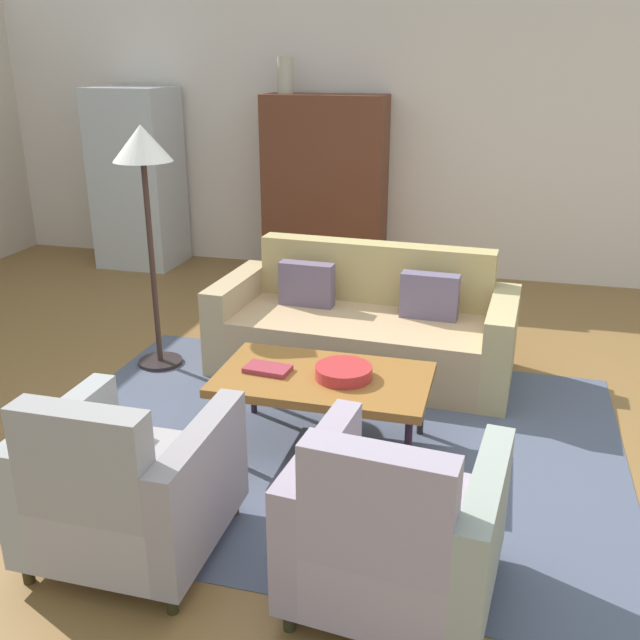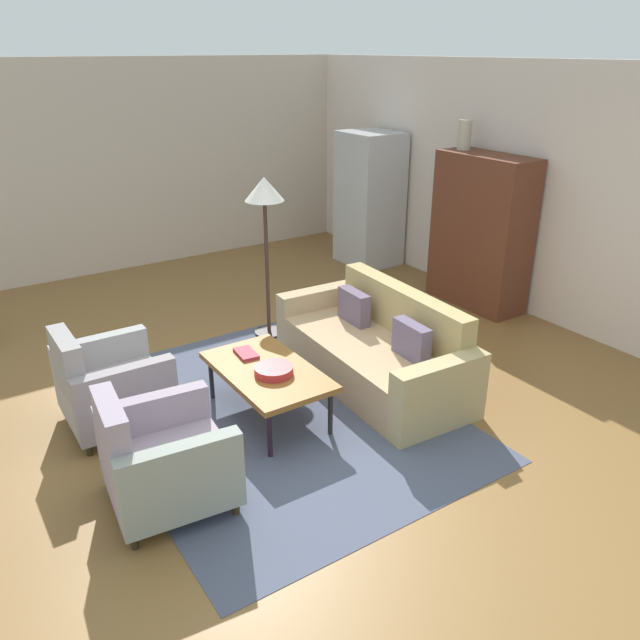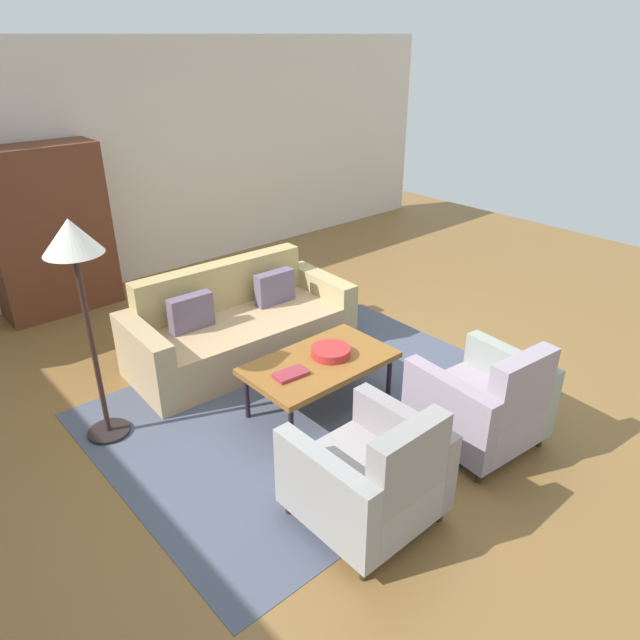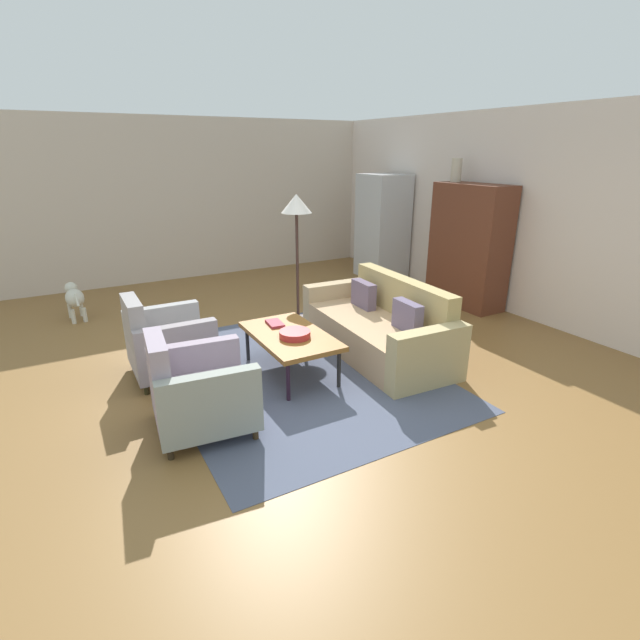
# 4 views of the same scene
# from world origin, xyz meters

# --- Properties ---
(ground_plane) EXTENTS (11.79, 11.79, 0.00)m
(ground_plane) POSITION_xyz_m (0.00, 0.00, 0.00)
(ground_plane) COLOR brown
(wall_back) EXTENTS (9.82, 0.12, 2.80)m
(wall_back) POSITION_xyz_m (0.00, 3.77, 1.40)
(wall_back) COLOR beige
(wall_back) RESTS_ON ground
(area_rug) EXTENTS (3.40, 2.60, 0.01)m
(area_rug) POSITION_xyz_m (-0.30, 0.08, 0.00)
(area_rug) COLOR #4A5164
(area_rug) RESTS_ON ground
(couch) EXTENTS (2.14, 1.00, 0.86)m
(couch) POSITION_xyz_m (-0.30, 1.22, 0.29)
(couch) COLOR tan
(couch) RESTS_ON ground
(coffee_table) EXTENTS (1.20, 0.70, 0.45)m
(coffee_table) POSITION_xyz_m (-0.30, 0.03, 0.41)
(coffee_table) COLOR black
(coffee_table) RESTS_ON ground
(armchair_left) EXTENTS (0.80, 0.80, 0.88)m
(armchair_left) POSITION_xyz_m (-0.90, -1.13, 0.34)
(armchair_left) COLOR #3C1C18
(armchair_left) RESTS_ON ground
(armchair_right) EXTENTS (0.87, 0.87, 0.88)m
(armchair_right) POSITION_xyz_m (0.29, -1.13, 0.34)
(armchair_right) COLOR #352D21
(armchair_right) RESTS_ON ground
(fruit_bowl) EXTENTS (0.32, 0.32, 0.07)m
(fruit_bowl) POSITION_xyz_m (-0.18, 0.03, 0.48)
(fruit_bowl) COLOR #AF2A2C
(fruit_bowl) RESTS_ON coffee_table
(book_stack) EXTENTS (0.27, 0.17, 0.03)m
(book_stack) POSITION_xyz_m (-0.62, 0.01, 0.46)
(book_stack) COLOR maroon
(book_stack) RESTS_ON coffee_table
(cabinet) EXTENTS (1.20, 0.51, 1.80)m
(cabinet) POSITION_xyz_m (-1.17, 3.42, 0.90)
(cabinet) COLOR brown
(cabinet) RESTS_ON ground
(vase_tall) EXTENTS (0.16, 0.16, 0.34)m
(vase_tall) POSITION_xyz_m (-1.57, 3.42, 1.97)
(vase_tall) COLOR #B6AB94
(vase_tall) RESTS_ON cabinet
(refrigerator) EXTENTS (0.80, 0.73, 1.85)m
(refrigerator) POSITION_xyz_m (-3.19, 3.32, 0.93)
(refrigerator) COLOR #B7BABF
(refrigerator) RESTS_ON ground
(floor_lamp) EXTENTS (0.40, 0.40, 1.72)m
(floor_lamp) POSITION_xyz_m (-1.76, 0.86, 1.44)
(floor_lamp) COLOR black
(floor_lamp) RESTS_ON ground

